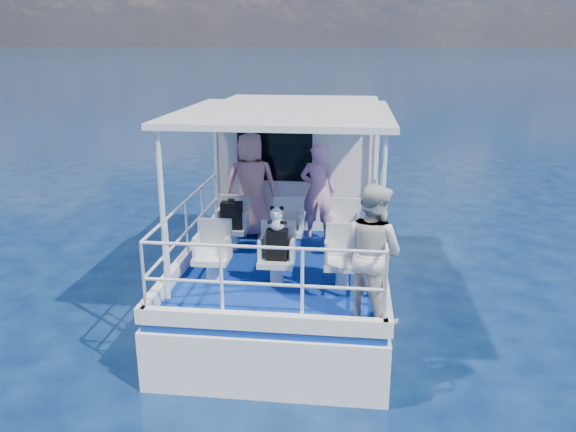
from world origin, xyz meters
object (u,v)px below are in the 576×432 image
object	(u,v)px
passenger_port_fwd	(251,185)
backpack_center	(277,245)
passenger_stbd_aft	(372,252)
panda	(277,218)

from	to	relation	value
passenger_port_fwd	backpack_center	size ratio (longest dim) A/B	4.22
passenger_stbd_aft	panda	distance (m)	1.46
passenger_port_fwd	backpack_center	distance (m)	2.22
panda	backpack_center	bearing A→B (deg)	94.52
backpack_center	panda	world-z (taller)	panda
backpack_center	panda	bearing A→B (deg)	-85.48
backpack_center	passenger_stbd_aft	bearing A→B (deg)	-32.57
passenger_stbd_aft	backpack_center	bearing A→B (deg)	7.21
passenger_stbd_aft	backpack_center	size ratio (longest dim) A/B	3.92
passenger_port_fwd	backpack_center	world-z (taller)	passenger_port_fwd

